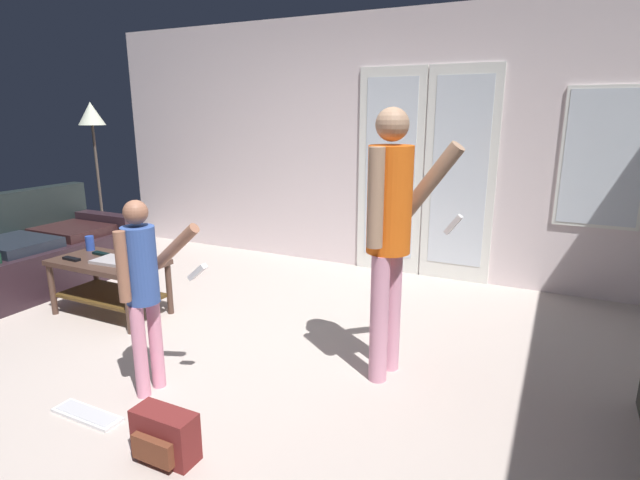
# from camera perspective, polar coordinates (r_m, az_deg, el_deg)

# --- Properties ---
(ground_plane) EXTENTS (6.32, 5.25, 0.02)m
(ground_plane) POSITION_cam_1_polar(r_m,az_deg,el_deg) (3.52, -12.53, -14.21)
(ground_plane) COLOR #C1B1A7
(wall_back_with_doors) EXTENTS (6.32, 0.09, 2.66)m
(wall_back_with_doors) POSITION_cam_1_polar(r_m,az_deg,el_deg) (5.32, 5.42, 10.44)
(wall_back_with_doors) COLOR silver
(wall_back_with_doors) RESTS_ON ground_plane
(leather_couch) EXTENTS (0.91, 2.15, 0.90)m
(leather_couch) POSITION_cam_1_polar(r_m,az_deg,el_deg) (5.47, -31.82, -2.10)
(leather_couch) COLOR #2B1C23
(leather_couch) RESTS_ON ground_plane
(coffee_table) EXTENTS (0.94, 0.51, 0.47)m
(coffee_table) POSITION_cam_1_polar(r_m,az_deg,el_deg) (4.50, -22.99, -3.71)
(coffee_table) COLOR #4A3228
(coffee_table) RESTS_ON ground_plane
(person_adult) EXTENTS (0.55, 0.46, 1.69)m
(person_adult) POSITION_cam_1_polar(r_m,az_deg,el_deg) (3.03, 8.07, 1.95)
(person_adult) COLOR pink
(person_adult) RESTS_ON ground_plane
(person_child) EXTENTS (0.47, 0.32, 1.18)m
(person_child) POSITION_cam_1_polar(r_m,az_deg,el_deg) (3.06, -19.58, -4.46)
(person_child) COLOR pink
(person_child) RESTS_ON ground_plane
(floor_lamp) EXTENTS (0.29, 0.29, 1.77)m
(floor_lamp) POSITION_cam_1_polar(r_m,az_deg,el_deg) (6.33, -24.61, 11.75)
(floor_lamp) COLOR #332D26
(floor_lamp) RESTS_ON ground_plane
(backpack) EXTENTS (0.33, 0.18, 0.25)m
(backpack) POSITION_cam_1_polar(r_m,az_deg,el_deg) (2.72, -17.41, -20.64)
(backpack) COLOR maroon
(backpack) RESTS_ON ground_plane
(loose_keyboard) EXTENTS (0.44, 0.13, 0.02)m
(loose_keyboard) POSITION_cam_1_polar(r_m,az_deg,el_deg) (3.23, -25.12, -17.64)
(loose_keyboard) COLOR white
(loose_keyboard) RESTS_ON ground_plane
(laptop_closed) EXTENTS (0.36, 0.26, 0.02)m
(laptop_closed) POSITION_cam_1_polar(r_m,az_deg,el_deg) (4.37, -22.34, -2.21)
(laptop_closed) COLOR #BCB4B6
(laptop_closed) RESTS_ON coffee_table
(cup_near_edge) EXTENTS (0.07, 0.07, 0.13)m
(cup_near_edge) POSITION_cam_1_polar(r_m,az_deg,el_deg) (4.82, -24.86, -0.33)
(cup_near_edge) COLOR #2643A2
(cup_near_edge) RESTS_ON coffee_table
(cup_by_laptop) EXTENTS (0.07, 0.07, 0.09)m
(cup_by_laptop) POSITION_cam_1_polar(r_m,az_deg,el_deg) (4.30, -19.09, -1.67)
(cup_by_laptop) COLOR red
(cup_by_laptop) RESTS_ON coffee_table
(tv_remote_black) EXTENTS (0.17, 0.06, 0.02)m
(tv_remote_black) POSITION_cam_1_polar(r_m,az_deg,el_deg) (4.58, -26.58, -1.95)
(tv_remote_black) COLOR black
(tv_remote_black) RESTS_ON coffee_table
(dvd_remote_slim) EXTENTS (0.17, 0.06, 0.02)m
(dvd_remote_slim) POSITION_cam_1_polar(r_m,az_deg,el_deg) (4.64, -23.80, -1.44)
(dvd_remote_slim) COLOR black
(dvd_remote_slim) RESTS_ON coffee_table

